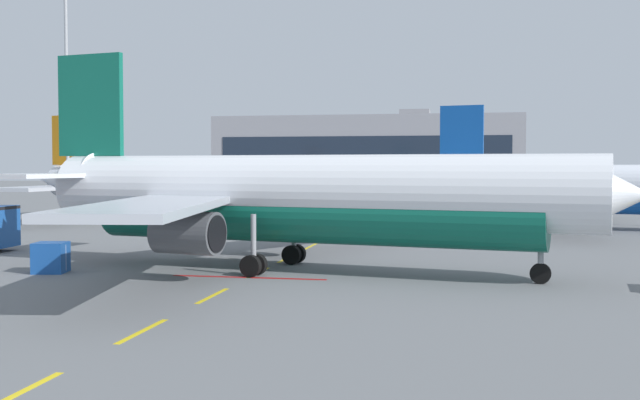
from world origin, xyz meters
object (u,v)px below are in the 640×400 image
(airliner_foreground, at_px, (299,197))
(apron_light_mast_near, at_px, (66,67))
(airliner_mid_left, at_px, (142,185))
(airliner_far_center, at_px, (601,188))
(uld_cargo_container, at_px, (51,258))

(airliner_foreground, xyz_separation_m, apron_light_mast_near, (-34.08, 37.08, 12.36))
(airliner_mid_left, bearing_deg, airliner_far_center, -3.72)
(airliner_mid_left, height_order, airliner_far_center, airliner_far_center)
(airliner_far_center, xyz_separation_m, apron_light_mast_near, (-54.29, 6.05, 12.68))
(airliner_foreground, relative_size, airliner_mid_left, 1.12)
(uld_cargo_container, distance_m, apron_light_mast_near, 48.18)
(airliner_far_center, bearing_deg, airliner_foreground, -123.08)
(uld_cargo_container, bearing_deg, airliner_foreground, 14.19)
(uld_cargo_container, bearing_deg, apron_light_mast_near, 118.01)
(airliner_mid_left, xyz_separation_m, uld_cargo_container, (11.38, -37.11, -2.82))
(airliner_foreground, relative_size, uld_cargo_container, 18.61)
(airliner_foreground, height_order, airliner_far_center, airliner_foreground)
(airliner_foreground, distance_m, airliner_far_center, 37.04)
(airliner_far_center, height_order, apron_light_mast_near, apron_light_mast_near)
(apron_light_mast_near, bearing_deg, airliner_far_center, -6.35)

